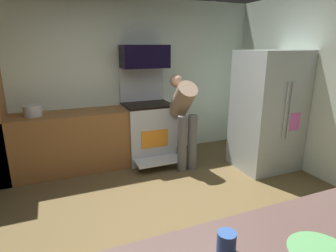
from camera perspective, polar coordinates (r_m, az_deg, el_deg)
ground_plane at (r=3.07m, az=0.25°, el=-21.17°), size 5.20×4.80×0.02m
wall_back at (r=4.72m, az=-10.97°, el=9.13°), size 5.20×0.12×2.60m
lower_cabinet_run at (r=4.45m, az=-20.80°, el=-3.29°), size 2.40×0.60×0.90m
oven_range at (r=4.64m, az=-4.14°, el=-0.73°), size 0.76×0.97×1.51m
microwave at (r=4.53m, az=-4.84°, el=14.06°), size 0.74×0.38×0.36m
refrigerator at (r=4.48m, az=19.79°, el=2.90°), size 0.89×0.78×1.80m
person_cook at (r=4.22m, az=3.24°, el=2.44°), size 0.31×0.64×1.43m
mug_tea at (r=1.45m, az=11.93°, el=-22.40°), size 0.09×0.09×0.11m
stock_pot at (r=4.33m, az=-26.09°, el=2.85°), size 0.25×0.25×0.16m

